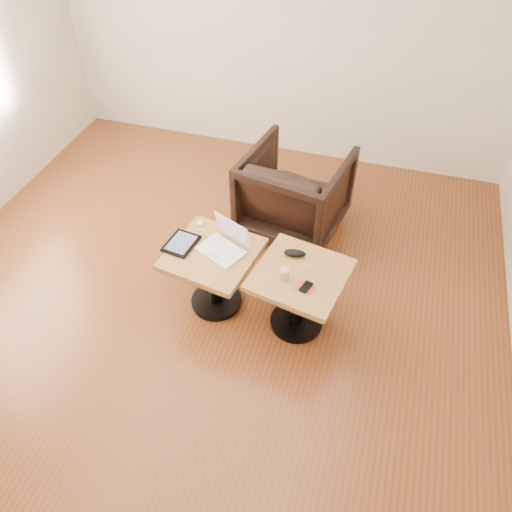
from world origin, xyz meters
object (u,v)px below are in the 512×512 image
(side_table_left, at_px, (213,265))
(side_table_right, at_px, (299,286))
(laptop, at_px, (225,244))
(striped_cup, at_px, (284,274))
(armchair, at_px, (295,192))

(side_table_left, bearing_deg, side_table_right, 7.42)
(side_table_right, xyz_separation_m, laptop, (-0.57, 0.08, 0.18))
(side_table_left, xyz_separation_m, striped_cup, (0.54, -0.10, 0.18))
(striped_cup, height_order, armchair, armchair)
(armchair, bearing_deg, striped_cup, 110.32)
(side_table_left, relative_size, laptop, 1.76)
(side_table_left, xyz_separation_m, side_table_right, (0.64, -0.02, 0.00))
(laptop, bearing_deg, striped_cup, 5.89)
(armchair, bearing_deg, side_table_left, 82.25)
(side_table_right, relative_size, armchair, 0.84)
(laptop, xyz_separation_m, striped_cup, (0.47, -0.16, -0.00))
(laptop, bearing_deg, side_table_right, 16.69)
(side_table_right, bearing_deg, armchair, 116.14)
(laptop, relative_size, armchair, 0.47)
(side_table_right, distance_m, armchair, 1.10)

